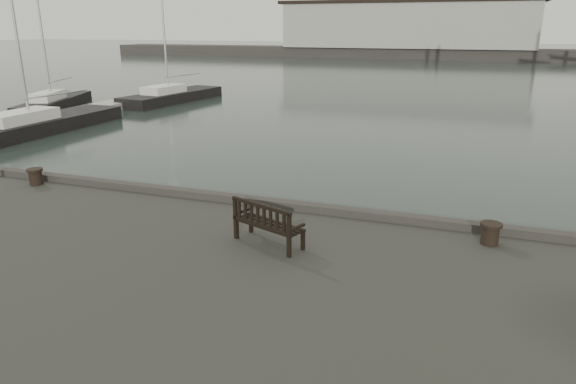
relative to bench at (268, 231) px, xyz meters
name	(u,v)px	position (x,y,z in m)	size (l,w,h in m)	color
ground	(251,257)	(-1.43, 2.35, -1.84)	(400.00, 400.00, 0.00)	black
breakwater	(423,35)	(-5.99, 94.35, 2.45)	(140.00, 9.50, 12.20)	#383530
bench	(268,231)	(0.00, 0.00, 0.00)	(1.64, 1.04, 0.89)	black
bollard_left	(36,177)	(-7.72, 1.71, -0.05)	(0.44, 0.44, 0.46)	black
bollard_right	(490,234)	(4.27, 1.52, -0.06)	(0.43, 0.43, 0.46)	black
yacht_b	(55,106)	(-25.23, 21.00, -1.60)	(5.21, 9.61, 12.60)	black
yacht_c	(39,128)	(-19.61, 13.73, -1.60)	(2.86, 11.40, 15.04)	black
yacht_d	(173,99)	(-19.23, 27.45, -1.61)	(3.96, 10.42, 12.69)	black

